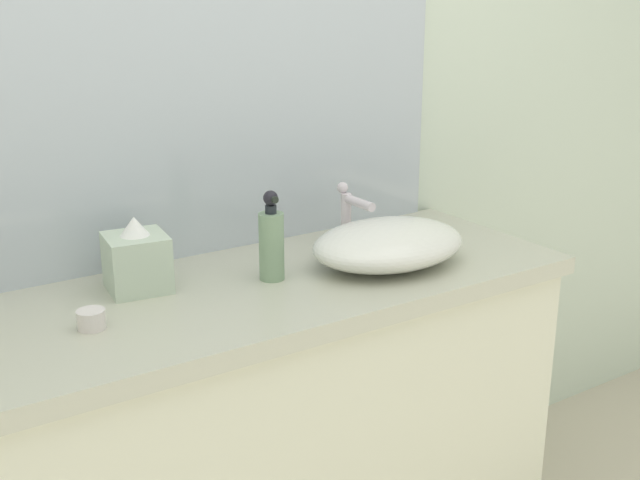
# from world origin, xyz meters

# --- Properties ---
(bathroom_wall_rear) EXTENTS (6.00, 0.06, 2.60)m
(bathroom_wall_rear) POSITION_xyz_m (0.00, 0.73, 1.30)
(bathroom_wall_rear) COLOR silver
(bathroom_wall_rear) RESTS_ON ground
(vanity_counter) EXTENTS (1.48, 0.52, 0.84)m
(vanity_counter) POSITION_xyz_m (-0.03, 0.43, 0.42)
(vanity_counter) COLOR beige
(vanity_counter) RESTS_ON ground
(wall_mirror_panel) EXTENTS (1.37, 0.01, 1.18)m
(wall_mirror_panel) POSITION_xyz_m (-0.03, 0.69, 1.43)
(wall_mirror_panel) COLOR #B2BCC6
(wall_mirror_panel) RESTS_ON vanity_counter
(sink_basin) EXTENTS (0.38, 0.28, 0.10)m
(sink_basin) POSITION_xyz_m (0.31, 0.38, 0.89)
(sink_basin) COLOR silver
(sink_basin) RESTS_ON vanity_counter
(faucet) EXTENTS (0.03, 0.13, 0.16)m
(faucet) POSITION_xyz_m (0.31, 0.53, 0.94)
(faucet) COLOR silver
(faucet) RESTS_ON vanity_counter
(soap_dispenser) EXTENTS (0.06, 0.06, 0.20)m
(soap_dispenser) POSITION_xyz_m (0.03, 0.44, 0.93)
(soap_dispenser) COLOR gray
(soap_dispenser) RESTS_ON vanity_counter
(tissue_box) EXTENTS (0.14, 0.14, 0.16)m
(tissue_box) POSITION_xyz_m (-0.23, 0.54, 0.91)
(tissue_box) COLOR beige
(tissue_box) RESTS_ON vanity_counter
(candle_jar) EXTENTS (0.05, 0.05, 0.04)m
(candle_jar) POSITION_xyz_m (-0.38, 0.40, 0.86)
(candle_jar) COLOR silver
(candle_jar) RESTS_ON vanity_counter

